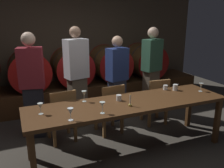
# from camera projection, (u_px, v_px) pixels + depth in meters

# --- Properties ---
(ground_plane) EXTENTS (8.98, 8.98, 0.00)m
(ground_plane) POSITION_uv_depth(u_px,v_px,m) (112.00, 154.00, 3.53)
(ground_plane) COLOR #3F3A33
(back_wall) EXTENTS (6.91, 0.24, 2.95)m
(back_wall) POSITION_uv_depth(u_px,v_px,m) (65.00, 38.00, 5.66)
(back_wall) COLOR brown
(back_wall) RESTS_ON ground
(barrel_shelf) EXTENTS (6.22, 0.90, 0.47)m
(barrel_shelf) POSITION_uv_depth(u_px,v_px,m) (73.00, 94.00, 5.51)
(barrel_shelf) COLOR #4C2D16
(barrel_shelf) RESTS_ON ground
(wine_barrel_left) EXTENTS (0.83, 0.87, 0.83)m
(wine_barrel_left) POSITION_uv_depth(u_px,v_px,m) (29.00, 70.00, 5.00)
(wine_barrel_left) COLOR #513319
(wine_barrel_left) RESTS_ON barrel_shelf
(wine_barrel_center) EXTENTS (0.83, 0.87, 0.83)m
(wine_barrel_center) POSITION_uv_depth(u_px,v_px,m) (72.00, 67.00, 5.33)
(wine_barrel_center) COLOR brown
(wine_barrel_center) RESTS_ON barrel_shelf
(wine_barrel_right) EXTENTS (0.83, 0.87, 0.83)m
(wine_barrel_right) POSITION_uv_depth(u_px,v_px,m) (110.00, 64.00, 5.68)
(wine_barrel_right) COLOR brown
(wine_barrel_right) RESTS_ON barrel_shelf
(wine_barrel_far_right) EXTENTS (0.83, 0.87, 0.83)m
(wine_barrel_far_right) POSITION_uv_depth(u_px,v_px,m) (145.00, 61.00, 6.04)
(wine_barrel_far_right) COLOR brown
(wine_barrel_far_right) RESTS_ON barrel_shelf
(dining_table) EXTENTS (2.94, 0.78, 0.78)m
(dining_table) POSITION_uv_depth(u_px,v_px,m) (129.00, 106.00, 3.45)
(dining_table) COLOR #4C2D16
(dining_table) RESTS_ON ground
(chair_left) EXTENTS (0.44, 0.44, 0.88)m
(chair_left) POSITION_uv_depth(u_px,v_px,m) (62.00, 114.00, 3.76)
(chair_left) COLOR olive
(chair_left) RESTS_ON ground
(chair_center) EXTENTS (0.43, 0.43, 0.88)m
(chair_center) POSITION_uv_depth(u_px,v_px,m) (111.00, 107.00, 4.04)
(chair_center) COLOR olive
(chair_center) RESTS_ON ground
(chair_right) EXTENTS (0.44, 0.44, 0.88)m
(chair_right) POSITION_uv_depth(u_px,v_px,m) (156.00, 99.00, 4.41)
(chair_right) COLOR olive
(chair_right) RESTS_ON ground
(guest_far_left) EXTENTS (0.42, 0.32, 1.74)m
(guest_far_left) POSITION_uv_depth(u_px,v_px,m) (32.00, 85.00, 3.84)
(guest_far_left) COLOR black
(guest_far_left) RESTS_ON ground
(guest_center_left) EXTENTS (0.43, 0.33, 1.81)m
(guest_center_left) POSITION_uv_depth(u_px,v_px,m) (77.00, 77.00, 4.20)
(guest_center_left) COLOR brown
(guest_center_left) RESTS_ON ground
(guest_center_right) EXTENTS (0.42, 0.32, 1.62)m
(guest_center_right) POSITION_uv_depth(u_px,v_px,m) (117.00, 78.00, 4.52)
(guest_center_right) COLOR #33384C
(guest_center_right) RESTS_ON ground
(guest_far_right) EXTENTS (0.43, 0.33, 1.76)m
(guest_far_right) POSITION_uv_depth(u_px,v_px,m) (151.00, 70.00, 4.90)
(guest_far_right) COLOR brown
(guest_far_right) RESTS_ON ground
(candle_center) EXTENTS (0.05, 0.05, 0.19)m
(candle_center) POSITION_uv_depth(u_px,v_px,m) (130.00, 103.00, 3.26)
(candle_center) COLOR olive
(candle_center) RESTS_ON dining_table
(wine_glass_far_left) EXTENTS (0.07, 0.07, 0.15)m
(wine_glass_far_left) POSITION_uv_depth(u_px,v_px,m) (40.00, 106.00, 2.98)
(wine_glass_far_left) COLOR silver
(wine_glass_far_left) RESTS_ON dining_table
(wine_glass_left) EXTENTS (0.07, 0.07, 0.16)m
(wine_glass_left) POSITION_uv_depth(u_px,v_px,m) (70.00, 112.00, 2.80)
(wine_glass_left) COLOR white
(wine_glass_left) RESTS_ON dining_table
(wine_glass_center) EXTENTS (0.07, 0.07, 0.16)m
(wine_glass_center) POSITION_uv_depth(u_px,v_px,m) (84.00, 94.00, 3.42)
(wine_glass_center) COLOR silver
(wine_glass_center) RESTS_ON dining_table
(wine_glass_right) EXTENTS (0.07, 0.07, 0.15)m
(wine_glass_right) POSITION_uv_depth(u_px,v_px,m) (102.00, 105.00, 3.00)
(wine_glass_right) COLOR silver
(wine_glass_right) RESTS_ON dining_table
(wine_glass_far_right) EXTENTS (0.07, 0.07, 0.14)m
(wine_glass_far_right) POSITION_uv_depth(u_px,v_px,m) (201.00, 85.00, 3.89)
(wine_glass_far_right) COLOR silver
(wine_glass_far_right) RESTS_ON dining_table
(cup_left) EXTENTS (0.08, 0.08, 0.09)m
(cup_left) POSITION_uv_depth(u_px,v_px,m) (119.00, 98.00, 3.47)
(cup_left) COLOR white
(cup_left) RESTS_ON dining_table
(cup_center) EXTENTS (0.07, 0.07, 0.08)m
(cup_center) POSITION_uv_depth(u_px,v_px,m) (165.00, 87.00, 3.99)
(cup_center) COLOR white
(cup_center) RESTS_ON dining_table
(cup_right) EXTENTS (0.08, 0.08, 0.10)m
(cup_right) POSITION_uv_depth(u_px,v_px,m) (175.00, 87.00, 3.96)
(cup_right) COLOR white
(cup_right) RESTS_ON dining_table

